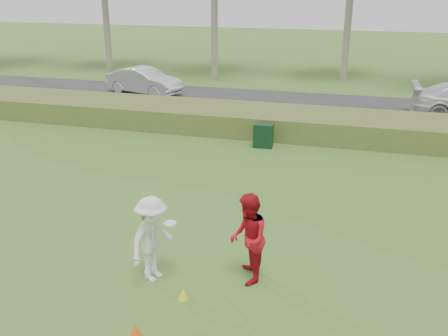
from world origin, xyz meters
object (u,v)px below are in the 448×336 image
(cone_orange, at_px, (135,330))
(cone_yellow, at_px, (183,293))
(player_white, at_px, (152,239))
(player_red, at_px, (248,239))
(car_mid, at_px, (144,81))
(utility_cabinet, at_px, (263,136))

(cone_orange, distance_m, cone_yellow, 1.34)
(player_white, height_order, cone_orange, player_white)
(cone_yellow, bearing_deg, player_red, 43.34)
(player_red, distance_m, car_mid, 18.83)
(player_red, distance_m, utility_cabinet, 9.01)
(player_white, bearing_deg, utility_cabinet, 13.64)
(player_red, distance_m, cone_yellow, 1.69)
(cone_orange, height_order, car_mid, car_mid)
(player_white, distance_m, cone_orange, 2.02)
(player_white, distance_m, utility_cabinet, 9.37)
(cone_yellow, relative_size, car_mid, 0.06)
(player_white, relative_size, player_red, 0.96)
(cone_yellow, distance_m, car_mid, 19.21)
(player_white, xyz_separation_m, car_mid, (-7.73, 16.66, -0.16))
(player_red, height_order, cone_yellow, player_red)
(player_red, relative_size, cone_yellow, 8.05)
(cone_orange, bearing_deg, player_red, 56.94)
(player_white, bearing_deg, car_mid, 41.04)
(player_red, xyz_separation_m, car_mid, (-9.63, 16.18, -0.19))
(utility_cabinet, bearing_deg, car_mid, 135.27)
(player_white, distance_m, cone_yellow, 1.28)
(player_white, distance_m, car_mid, 18.37)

